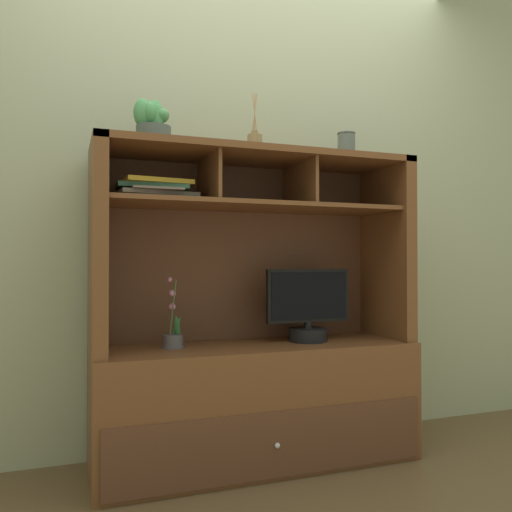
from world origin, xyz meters
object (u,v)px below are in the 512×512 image
magazine_stack_left (155,191)px  tv_monitor (308,310)px  ceramic_vase (346,146)px  potted_succulent (152,124)px  media_console (255,366)px  diffuser_bottle (255,143)px  potted_orchid (173,336)px

magazine_stack_left → tv_monitor: bearing=-2.3°
ceramic_vase → potted_succulent: bearing=-178.3°
media_console → ceramic_vase: bearing=-0.4°
tv_monitor → magazine_stack_left: magazine_stack_left is taller
media_console → tv_monitor: 0.36m
media_console → diffuser_bottle: diffuser_bottle is taller
tv_monitor → media_console: bearing=176.6°
media_console → tv_monitor: (0.26, -0.02, 0.25)m
potted_orchid → potted_succulent: bearing=-153.2°
magazine_stack_left → ceramic_vase: (0.95, -0.02, 0.27)m
media_console → ceramic_vase: ceramic_vase is taller
media_console → diffuser_bottle: (0.00, 0.01, 1.04)m
diffuser_bottle → ceramic_vase: bearing=-1.5°
tv_monitor → ceramic_vase: 0.84m
potted_orchid → magazine_stack_left: size_ratio=0.86×
tv_monitor → diffuser_bottle: (-0.26, 0.03, 0.79)m
ceramic_vase → magazine_stack_left: bearing=179.0°
tv_monitor → magazine_stack_left: (-0.73, 0.03, 0.55)m
diffuser_bottle → ceramic_vase: 0.48m
media_console → potted_orchid: bearing=176.9°
tv_monitor → ceramic_vase: ceramic_vase is taller
diffuser_bottle → potted_succulent: size_ratio=1.41×
ceramic_vase → media_console: bearing=179.6°
tv_monitor → potted_succulent: potted_succulent is taller
potted_orchid → ceramic_vase: ceramic_vase is taller
magazine_stack_left → ceramic_vase: bearing=-1.0°
media_console → potted_succulent: bearing=-176.3°
diffuser_bottle → tv_monitor: bearing=-5.5°
potted_orchid → diffuser_bottle: bearing=-1.6°
potted_orchid → ceramic_vase: (0.86, -0.02, 0.91)m
magazine_stack_left → diffuser_bottle: (0.47, -0.00, 0.25)m
tv_monitor → magazine_stack_left: 0.91m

